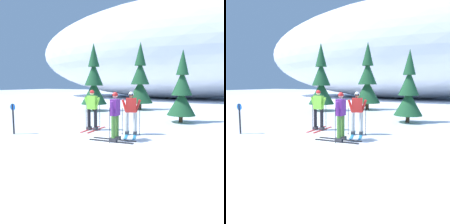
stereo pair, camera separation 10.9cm
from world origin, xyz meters
The scene contains 9 objects.
ground_plane centered at (0.00, 0.00, 0.00)m, with size 120.00×120.00×0.00m, color white.
skier_purple_jacket centered at (0.82, -0.28, 0.95)m, with size 1.74×0.82×1.80m.
skier_red_jacket centered at (0.92, 0.97, 0.94)m, with size 0.95×1.65×1.78m.
skier_lime_jacket centered at (-1.01, 1.02, 0.96)m, with size 0.80×1.63×1.82m.
pine_tree_far_left centered at (-5.07, 7.52, 2.15)m, with size 1.98×1.98×5.13m.
pine_tree_center_left centered at (-2.25, 9.92, 2.24)m, with size 2.06×2.06×5.35m.
pine_tree_center_right centered at (2.05, 5.09, 1.63)m, with size 1.51×1.51×3.90m.
snow_ridge_background centered at (-3.63, 25.97, 6.68)m, with size 43.75×20.87×13.35m, color white.
trail_marker_post centered at (-3.45, -1.21, 0.73)m, with size 0.28×0.07×1.28m.
Camera 2 is at (4.85, -7.74, 2.11)m, focal length 37.83 mm.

